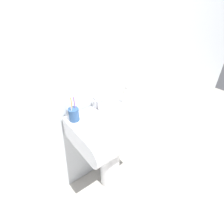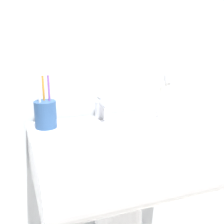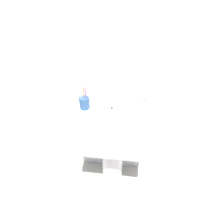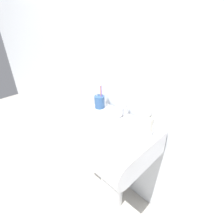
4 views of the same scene
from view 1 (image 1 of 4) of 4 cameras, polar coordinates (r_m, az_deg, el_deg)
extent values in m
plane|color=#ADA89E|center=(1.92, -0.71, -21.40)|extent=(6.00, 6.00, 0.00)
cube|color=silver|center=(1.34, -7.50, 17.16)|extent=(5.00, 0.05, 2.40)
cylinder|color=white|center=(1.67, -0.79, -15.16)|extent=(0.18, 0.18, 0.64)
cube|color=white|center=(1.39, -0.92, -4.06)|extent=(0.60, 0.38, 0.18)
cylinder|color=white|center=(1.27, 4.36, -8.26)|extent=(0.60, 0.18, 0.18)
cylinder|color=#B7B7BC|center=(1.41, -5.25, 2.59)|extent=(0.04, 0.04, 0.07)
cylinder|color=#B7B7BC|center=(1.36, -4.33, 3.08)|extent=(0.02, 0.09, 0.02)
cube|color=#B7B7BC|center=(1.39, -5.35, 4.22)|extent=(0.01, 0.06, 0.01)
cylinder|color=#2D5184|center=(1.29, -12.32, -0.81)|extent=(0.08, 0.08, 0.10)
cylinder|color=white|center=(1.24, -13.15, 1.02)|extent=(0.01, 0.01, 0.19)
cube|color=white|center=(1.19, -13.78, 5.17)|extent=(0.01, 0.01, 0.02)
cylinder|color=purple|center=(1.27, -12.00, 1.50)|extent=(0.01, 0.01, 0.17)
cube|color=white|center=(1.22, -12.52, 5.27)|extent=(0.01, 0.01, 0.02)
cylinder|color=orange|center=(1.27, -12.92, 1.43)|extent=(0.01, 0.01, 0.17)
cube|color=white|center=(1.22, -13.47, 5.14)|extent=(0.01, 0.01, 0.02)
cylinder|color=silver|center=(1.47, 4.64, 5.29)|extent=(0.06, 0.06, 0.13)
cylinder|color=silver|center=(1.43, 4.77, 7.83)|extent=(0.02, 0.02, 0.01)
cylinder|color=silver|center=(1.42, 4.81, 8.62)|extent=(0.03, 0.03, 0.03)
camera|label=2|loc=(0.54, 29.71, -28.50)|focal=45.00mm
camera|label=3|loc=(0.78, 67.66, 16.88)|focal=28.00mm
camera|label=4|loc=(1.33, 47.13, 19.08)|focal=28.00mm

